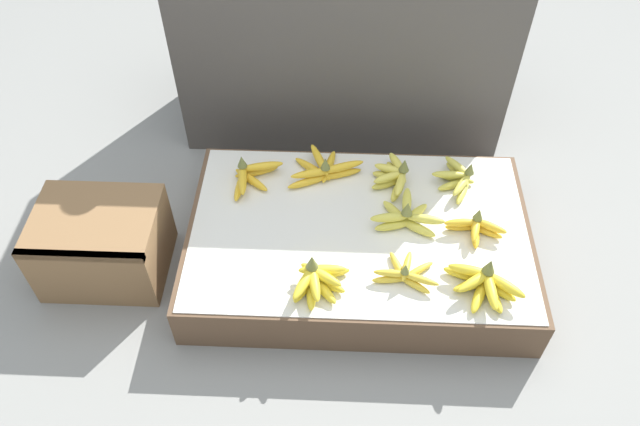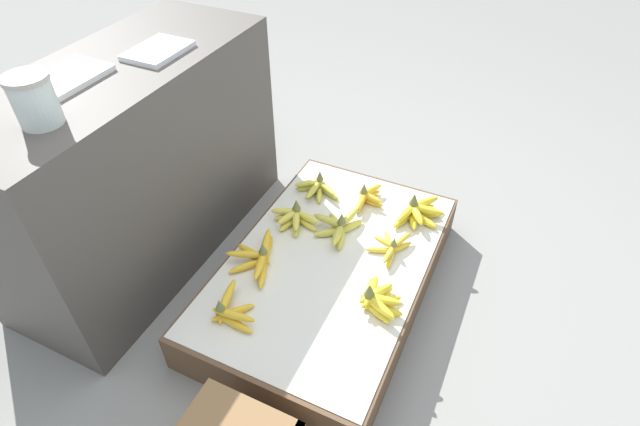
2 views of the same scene
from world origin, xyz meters
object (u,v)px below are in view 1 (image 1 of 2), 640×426
Objects in this scene: banana_bunch_front_midright at (406,274)px; banana_bunch_middle_right at (475,227)px; banana_bunch_back_left at (250,175)px; wooden_crate at (102,243)px; banana_bunch_middle_midright at (406,216)px; banana_bunch_back_midright at (394,176)px; banana_bunch_front_midleft at (317,279)px; banana_bunch_back_midleft at (324,170)px; banana_bunch_front_right at (483,284)px; banana_bunch_back_right at (458,178)px.

banana_bunch_front_midright is 1.00× the size of banana_bunch_middle_right.
banana_bunch_back_left reaches higher than banana_bunch_middle_right.
banana_bunch_middle_midright reaches higher than wooden_crate.
banana_bunch_front_midright is 0.94× the size of banana_bunch_back_midright.
banana_bunch_front_midleft is at bearing -171.62° from banana_bunch_front_midright.
banana_bunch_front_midright is 0.50m from banana_bunch_back_midleft.
banana_bunch_back_midleft is at bearing 136.63° from banana_bunch_front_right.
banana_bunch_middle_midright is at bearing 5.51° from wooden_crate.
wooden_crate is 1.85× the size of banana_bunch_back_right.
wooden_crate is at bearing -177.09° from banana_bunch_middle_right.
banana_bunch_back_midright is at bearing 16.11° from wooden_crate.
banana_bunch_back_left is (0.46, 0.26, 0.07)m from wooden_crate.
banana_bunch_middle_midright is at bearing -79.62° from banana_bunch_back_midright.
banana_bunch_back_right is at bearing 93.62° from banana_bunch_front_right.
wooden_crate is at bearing 172.37° from banana_bunch_front_right.
banana_bunch_front_right is at bearing -8.46° from banana_bunch_front_midright.
banana_bunch_back_midright is at bearing -6.18° from banana_bunch_back_midleft.
banana_bunch_middle_right is 0.55m from banana_bunch_back_midleft.
wooden_crate is at bearing -157.03° from banana_bunch_back_midleft.
banana_bunch_front_right is at bearing -29.80° from banana_bunch_back_left.
banana_bunch_back_left is (-0.52, 0.39, 0.01)m from banana_bunch_front_midright.
wooden_crate is at bearing 172.56° from banana_bunch_front_midright.
banana_bunch_front_midleft reaches higher than banana_bunch_back_left.
banana_bunch_back_midright is at bearing 100.38° from banana_bunch_middle_midright.
banana_bunch_middle_right is at bearing 2.91° from wooden_crate.
banana_bunch_front_midright is at bearing -87.03° from banana_bunch_back_midright.
banana_bunch_middle_midright reaches higher than banana_bunch_middle_right.
banana_bunch_front_midright is (0.27, 0.04, -0.01)m from banana_bunch_front_midleft.
banana_bunch_back_midleft is at bearing 8.44° from banana_bunch_back_left.
banana_bunch_front_midright is 0.40m from banana_bunch_back_midright.
banana_bunch_front_right reaches higher than banana_bunch_back_right.
banana_bunch_back_midright is (0.24, -0.03, 0.00)m from banana_bunch_back_midleft.
banana_bunch_front_right is 0.97× the size of banana_bunch_middle_midright.
banana_bunch_front_midleft reaches higher than banana_bunch_front_midright.
wooden_crate is 1.21m from banana_bunch_middle_right.
banana_bunch_front_right reaches higher than banana_bunch_front_midright.
banana_bunch_middle_midright reaches higher than banana_bunch_front_midright.
banana_bunch_middle_right is (0.00, 0.22, -0.00)m from banana_bunch_front_right.
banana_bunch_front_right is (1.20, -0.16, 0.07)m from wooden_crate.
banana_bunch_back_midleft is (0.25, 0.04, -0.00)m from banana_bunch_back_left.
banana_bunch_back_midright is (-0.02, 0.40, 0.01)m from banana_bunch_front_midright.
banana_bunch_middle_right reaches higher than banana_bunch_front_midright.
banana_bunch_back_right reaches higher than banana_bunch_front_midright.
banana_bunch_front_midright is at bearing -7.44° from wooden_crate.
banana_bunch_back_left is at bearing 142.80° from banana_bunch_front_midright.
banana_bunch_back_midleft is at bearing 173.82° from banana_bunch_back_midright.
banana_bunch_back_midright reaches higher than banana_bunch_back_left.
banana_bunch_back_right is at bearing 1.15° from banana_bunch_back_left.
banana_bunch_back_midright is (-0.25, 0.44, -0.00)m from banana_bunch_front_right.
banana_bunch_back_right is (0.72, 0.01, -0.00)m from banana_bunch_back_left.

